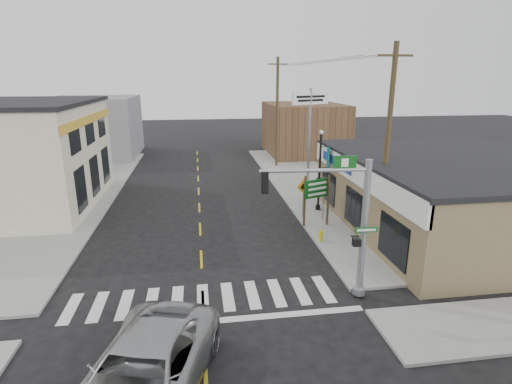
{
  "coord_description": "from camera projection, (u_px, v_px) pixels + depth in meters",
  "views": [
    {
      "loc": [
        0.03,
        -13.84,
        8.51
      ],
      "look_at": [
        2.92,
        5.61,
        2.8
      ],
      "focal_mm": 28.0,
      "sensor_mm": 36.0,
      "label": 1
    }
  ],
  "objects": [
    {
      "name": "suv",
      "position": [
        143.0,
        376.0,
        10.55
      ],
      "size": [
        4.64,
        6.99,
        1.79
      ],
      "primitive_type": "imported",
      "rotation": [
        0.0,
        0.0,
        -0.28
      ],
      "color": "#A4A6A9",
      "rests_on": "ground"
    },
    {
      "name": "shrub_back",
      "position": [
        359.0,
        218.0,
        23.48
      ],
      "size": [
        0.97,
        0.97,
        0.73
      ],
      "primitive_type": "ellipsoid",
      "color": "black",
      "rests_on": "sidewalk_right"
    },
    {
      "name": "lamp_post",
      "position": [
        321.0,
        164.0,
        25.28
      ],
      "size": [
        0.67,
        0.53,
        5.18
      ],
      "rotation": [
        0.0,
        0.0,
        -0.41
      ],
      "color": "black",
      "rests_on": "sidewalk_right"
    },
    {
      "name": "utility_pole_far",
      "position": [
        277.0,
        112.0,
        37.54
      ],
      "size": [
        1.76,
        0.26,
        10.11
      ],
      "rotation": [
        0.0,
        0.0,
        0.05
      ],
      "color": "#3C251C",
      "rests_on": "sidewalk_right"
    },
    {
      "name": "dance_center_sign",
      "position": [
        310.0,
        113.0,
        31.62
      ],
      "size": [
        3.54,
        0.22,
        7.52
      ],
      "rotation": [
        0.0,
        0.0,
        0.42
      ],
      "color": "gray",
      "rests_on": "sidewalk_right"
    },
    {
      "name": "crosswalk",
      "position": [
        203.0,
        298.0,
        15.9
      ],
      "size": [
        11.0,
        2.2,
        0.01
      ],
      "primitive_type": "cube",
      "color": "silver",
      "rests_on": "ground"
    },
    {
      "name": "bare_tree",
      "position": [
        371.0,
        171.0,
        21.8
      ],
      "size": [
        2.17,
        2.17,
        4.34
      ],
      "rotation": [
        0.0,
        0.0,
        0.38
      ],
      "color": "black",
      "rests_on": "sidewalk_right"
    },
    {
      "name": "ped_crossing_sign",
      "position": [
        303.0,
        190.0,
        24.17
      ],
      "size": [
        0.97,
        0.07,
        2.5
      ],
      "rotation": [
        0.0,
        0.0,
        0.38
      ],
      "color": "gray",
      "rests_on": "sidewalk_right"
    },
    {
      "name": "center_line",
      "position": [
        200.0,
        229.0,
        23.11
      ],
      "size": [
        0.12,
        56.0,
        0.01
      ],
      "primitive_type": "cube",
      "color": "gold",
      "rests_on": "ground"
    },
    {
      "name": "shrub_front",
      "position": [
        384.0,
        232.0,
        21.02
      ],
      "size": [
        1.26,
        1.26,
        0.94
      ],
      "primitive_type": "ellipsoid",
      "color": "#173418",
      "rests_on": "sidewalk_right"
    },
    {
      "name": "sidewalk_right",
      "position": [
        323.0,
        197.0,
        29.12
      ],
      "size": [
        6.0,
        38.0,
        0.13
      ],
      "primitive_type": "cube",
      "color": "gray",
      "rests_on": "ground"
    },
    {
      "name": "fire_hydrant",
      "position": [
        321.0,
        235.0,
        21.03
      ],
      "size": [
        0.2,
        0.2,
        0.63
      ],
      "rotation": [
        0.0,
        0.0,
        -0.24
      ],
      "color": "#C5CB16",
      "rests_on": "sidewalk_right"
    },
    {
      "name": "bldg_distant_right",
      "position": [
        304.0,
        129.0,
        44.93
      ],
      "size": [
        8.0,
        10.0,
        5.6
      ],
      "primitive_type": "cube",
      "color": "brown",
      "rests_on": "ground"
    },
    {
      "name": "traffic_signal_pole",
      "position": [
        348.0,
        215.0,
        14.97
      ],
      "size": [
        4.45,
        0.37,
        5.64
      ],
      "rotation": [
        0.0,
        0.0,
        -0.07
      ],
      "color": "#919599",
      "rests_on": "sidewalk_right"
    },
    {
      "name": "guide_sign",
      "position": [
        317.0,
        194.0,
        22.8
      ],
      "size": [
        1.72,
        0.14,
        3.0
      ],
      "rotation": [
        0.0,
        0.0,
        0.37
      ],
      "color": "#4C3C23",
      "rests_on": "sidewalk_right"
    },
    {
      "name": "utility_pole_near",
      "position": [
        387.0,
        144.0,
        20.04
      ],
      "size": [
        1.74,
        0.26,
        9.98
      ],
      "rotation": [
        0.0,
        0.0,
        -0.02
      ],
      "color": "#422F20",
      "rests_on": "sidewalk_right"
    },
    {
      "name": "bldg_distant_left",
      "position": [
        94.0,
        127.0,
        43.46
      ],
      "size": [
        9.0,
        10.0,
        6.4
      ],
      "primitive_type": "cube",
      "color": "gray",
      "rests_on": "ground"
    },
    {
      "name": "ground",
      "position": [
        203.0,
        304.0,
        15.52
      ],
      "size": [
        140.0,
        140.0,
        0.0
      ],
      "primitive_type": "plane",
      "color": "black",
      "rests_on": "ground"
    },
    {
      "name": "thrift_store",
      "position": [
        456.0,
        195.0,
        22.71
      ],
      "size": [
        12.0,
        14.0,
        4.0
      ],
      "primitive_type": "cube",
      "color": "olive",
      "rests_on": "ground"
    },
    {
      "name": "sidewalk_left",
      "position": [
        63.0,
        208.0,
        26.57
      ],
      "size": [
        6.0,
        38.0,
        0.13
      ],
      "primitive_type": "cube",
      "color": "gray",
      "rests_on": "ground"
    }
  ]
}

